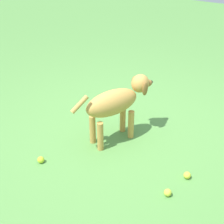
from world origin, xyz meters
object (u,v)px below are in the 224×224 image
(dog, at_px, (117,102))
(tennis_ball_2, at_px, (168,193))
(tennis_ball_0, at_px, (187,175))
(tennis_ball_1, at_px, (41,160))

(dog, height_order, tennis_ball_2, dog)
(tennis_ball_0, distance_m, tennis_ball_1, 1.38)
(dog, relative_size, tennis_ball_2, 13.82)
(tennis_ball_0, height_order, tennis_ball_1, same)
(tennis_ball_1, bearing_deg, dog, 151.37)
(dog, height_order, tennis_ball_0, dog)
(tennis_ball_1, relative_size, tennis_ball_2, 1.00)
(dog, relative_size, tennis_ball_1, 13.82)
(tennis_ball_2, bearing_deg, tennis_ball_0, 167.98)
(tennis_ball_0, xyz_separation_m, tennis_ball_2, (0.29, -0.06, 0.00))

